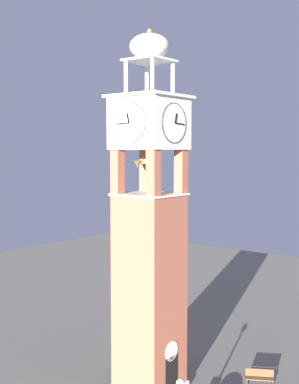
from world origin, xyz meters
name	(u,v)px	position (x,y,z in m)	size (l,w,h in m)	color
clock_tower	(150,243)	(0.00, 0.00, 8.33)	(3.63, 3.63, 19.92)	#AD5B42
park_bench	(260,378)	(4.17, -4.73, 0.48)	(1.17, 1.61, 0.95)	brown
shrub_left_of_tower	(153,362)	(2.20, 1.47, 0.47)	(0.83, 0.83, 0.93)	#234C28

